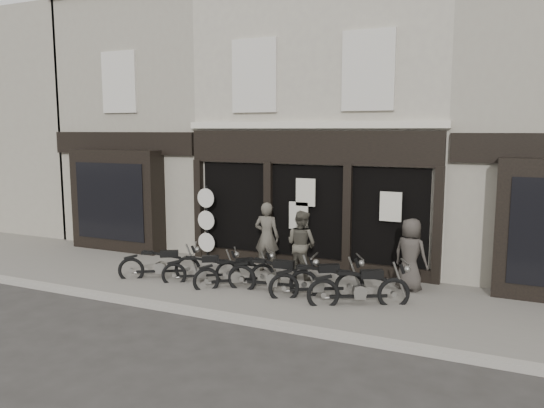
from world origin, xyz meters
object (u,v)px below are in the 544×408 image
at_px(motorcycle_4, 318,284).
at_px(man_centre, 301,244).
at_px(motorcycle_2, 236,276).
at_px(advert_sign_post, 207,226).
at_px(man_left, 267,237).
at_px(motorcycle_5, 360,291).
at_px(motorcycle_3, 274,279).
at_px(motorcycle_1, 202,272).
at_px(man_right, 410,254).
at_px(motorcycle_0, 161,267).

xyz_separation_m(motorcycle_4, man_centre, (-0.95, 1.34, 0.58)).
height_order(motorcycle_2, advert_sign_post, advert_sign_post).
relative_size(man_left, man_centre, 1.07).
height_order(motorcycle_2, man_centre, man_centre).
bearing_deg(man_centre, motorcycle_2, 66.92).
height_order(motorcycle_5, advert_sign_post, advert_sign_post).
bearing_deg(motorcycle_3, motorcycle_4, -3.55).
relative_size(motorcycle_1, man_right, 1.01).
bearing_deg(man_centre, man_left, 4.43).
height_order(man_centre, man_right, man_centre).
xyz_separation_m(motorcycle_0, man_left, (2.21, 1.76, 0.66)).
distance_m(motorcycle_0, advert_sign_post, 2.24).
relative_size(motorcycle_1, man_left, 0.93).
relative_size(motorcycle_4, man_centre, 1.15).
distance_m(motorcycle_4, man_centre, 1.74).
xyz_separation_m(motorcycle_2, advert_sign_post, (-2.04, 1.99, 0.74)).
relative_size(man_left, advert_sign_post, 0.81).
bearing_deg(motorcycle_5, man_right, 36.28).
bearing_deg(motorcycle_0, motorcycle_1, -22.21).
height_order(motorcycle_5, man_centre, man_centre).
bearing_deg(man_left, man_centre, 163.13).
bearing_deg(man_left, motorcycle_3, 115.41).
bearing_deg(advert_sign_post, man_left, -7.68).
bearing_deg(motorcycle_3, advert_sign_post, 140.30).
xyz_separation_m(motorcycle_1, advert_sign_post, (-1.05, 1.96, 0.75)).
distance_m(man_left, man_centre, 1.12).
distance_m(motorcycle_0, motorcycle_2, 2.15).
height_order(man_centre, advert_sign_post, advert_sign_post).
relative_size(motorcycle_3, advert_sign_post, 0.98).
relative_size(man_left, man_right, 1.08).
distance_m(motorcycle_2, motorcycle_3, 1.02).
bearing_deg(advert_sign_post, motorcycle_1, -59.81).
distance_m(man_left, man_right, 3.85).
distance_m(motorcycle_5, advert_sign_post, 5.61).
bearing_deg(motorcycle_3, man_left, 113.49).
bearing_deg(advert_sign_post, motorcycle_3, -31.10).
bearing_deg(motorcycle_3, motorcycle_2, 173.72).
relative_size(motorcycle_2, motorcycle_4, 0.83).
distance_m(motorcycle_5, man_centre, 2.52).
height_order(motorcycle_1, motorcycle_5, motorcycle_5).
bearing_deg(motorcycle_5, motorcycle_1, 151.42).
xyz_separation_m(motorcycle_0, advert_sign_post, (0.10, 2.12, 0.73)).
xyz_separation_m(motorcycle_3, motorcycle_5, (2.11, -0.08, 0.00)).
bearing_deg(motorcycle_2, man_left, 46.53).
distance_m(motorcycle_3, man_left, 1.99).
height_order(man_left, advert_sign_post, advert_sign_post).
bearing_deg(man_centre, motorcycle_5, 159.64).
distance_m(motorcycle_0, man_centre, 3.69).
height_order(motorcycle_5, man_left, man_left).
xyz_separation_m(motorcycle_1, motorcycle_4, (3.09, 0.03, 0.05)).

